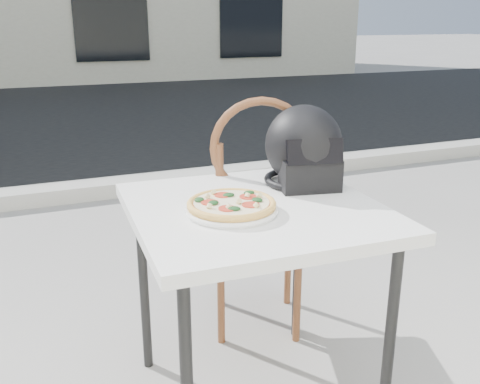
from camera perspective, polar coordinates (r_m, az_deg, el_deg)
name	(u,v)px	position (r m, az deg, el deg)	size (l,w,h in m)	color
street_asphalt	(44,118)	(8.42, -20.18, 7.42)	(30.00, 8.00, 0.00)	black
curb	(67,192)	(4.51, -17.93, -0.04)	(30.00, 0.25, 0.12)	#ABA9A0
cafe_table_main	(255,225)	(1.84, 1.63, -3.49)	(0.85, 0.85, 0.79)	white
plate	(232,210)	(1.74, -0.91, -1.93)	(0.36, 0.36, 0.02)	white
pizza	(231,204)	(1.74, -0.92, -1.26)	(0.33, 0.33, 0.04)	#E2AE53
helmet	(304,150)	(2.03, 6.87, 4.48)	(0.35, 0.36, 0.30)	black
cafe_chair_main	(259,207)	(2.32, 2.02, -1.58)	(0.54, 0.54, 1.10)	brown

